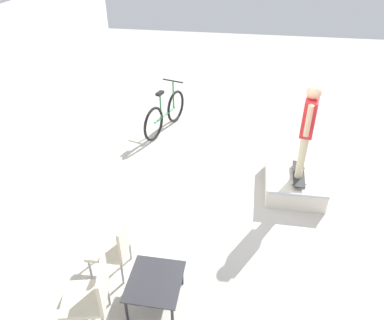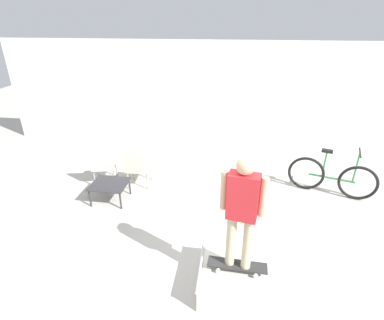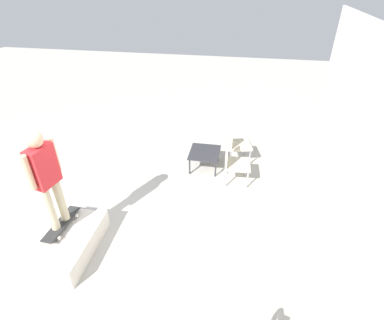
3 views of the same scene
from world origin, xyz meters
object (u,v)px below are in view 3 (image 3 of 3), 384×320
Objects in this scene: skate_ramp_box at (63,242)px; skateboard_on_ramp at (62,224)px; coffee_table at (205,154)px; patio_chair_left at (235,142)px; patio_chair_right at (233,160)px; person_skater at (46,174)px.

skateboard_on_ramp is (-0.14, -0.04, 0.26)m from skate_ramp_box.
patio_chair_left is at bearing 120.83° from coffee_table.
coffee_table is at bearing 53.91° from patio_chair_right.
skate_ramp_box is at bearing 127.45° from patio_chair_left.
person_skater is at bearing 125.73° from patio_chair_left.
patio_chair_right reaches higher than skateboard_on_ramp.
patio_chair_left is (-0.39, 0.65, 0.16)m from coffee_table.
person_skater is (-0.14, -0.04, 1.23)m from skate_ramp_box.
skate_ramp_box is at bearing -34.52° from coffee_table.
skateboard_on_ramp is 0.97m from person_skater.
person_skater reaches higher than skateboard_on_ramp.
skateboard_on_ramp is 0.89× the size of patio_chair_left.
patio_chair_left reaches higher than skate_ramp_box.
skate_ramp_box is at bearing 129.24° from patio_chair_right.
patio_chair_right is (-2.36, 2.57, 0.34)m from skate_ramp_box.
patio_chair_right is at bearing 133.20° from skateboard_on_ramp.
person_skater is (0.00, 0.00, 0.97)m from skateboard_on_ramp.
skate_ramp_box is 0.30m from skateboard_on_ramp.
person_skater reaches higher than patio_chair_right.
skateboard_on_ramp is at bearing -169.36° from person_skater.
patio_chair_left is (-3.03, 2.60, -0.88)m from person_skater.
skateboard_on_ramp is at bearing -36.47° from coffee_table.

